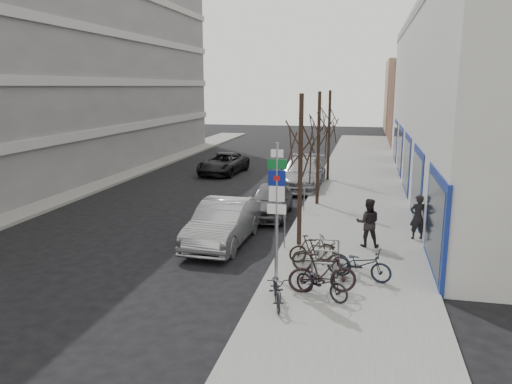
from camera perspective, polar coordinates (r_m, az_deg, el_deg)
The scene contains 25 objects.
ground at distance 15.56m, azimuth -6.54°, elevation -9.71°, with size 120.00×120.00×0.00m, color black.
sidewalk_east at distance 24.31m, azimuth 11.43°, elevation -1.70°, with size 5.00×70.00×0.15m, color slate.
sidewalk_west at distance 29.00m, azimuth -20.83°, elevation -0.04°, with size 3.00×70.00×0.15m, color slate.
brick_building_far at distance 54.28m, azimuth 21.49°, elevation 9.37°, with size 12.00×14.00×8.00m, color brown.
tan_building_far at distance 69.19m, azimuth 20.07°, elevation 10.28°, with size 13.00×12.00×9.00m, color #937A5B.
highway_sign_pole at distance 14.22m, azimuth 2.39°, elevation -1.33°, with size 0.55×0.10×4.20m.
bike_rack at distance 15.15m, azimuth 8.01°, elevation -7.70°, with size 0.66×2.26×0.83m.
tree_near at distance 17.36m, azimuth 5.16°, elevation 6.56°, with size 1.80×1.80×5.50m.
tree_mid at distance 23.80m, azimuth 7.22°, elevation 7.98°, with size 1.80×1.80×5.50m.
tree_far at distance 30.26m, azimuth 8.40°, elevation 8.80°, with size 1.80×1.80×5.50m.
meter_front at distance 17.53m, azimuth 3.29°, elevation -3.98°, with size 0.10×0.08×1.27m.
meter_mid at distance 22.81m, azimuth 5.52°, elevation -0.24°, with size 0.10×0.08×1.27m.
meter_back at distance 28.18m, azimuth 6.91°, elevation 2.08°, with size 0.10×0.08×1.27m.
bike_near_left at distance 13.18m, azimuth 2.43°, elevation -10.70°, with size 0.50×1.65×1.01m, color black.
bike_near_right at distance 13.96m, azimuth 7.61°, elevation -9.13°, with size 0.57×1.90×1.16m, color black.
bike_mid_curb at distance 15.08m, azimuth 11.94°, elevation -7.77°, with size 0.55×1.81×1.11m, color black.
bike_mid_inner at distance 15.35m, azimuth 7.37°, elevation -7.28°, with size 0.53×1.78×1.08m, color black.
bike_far_curb at distance 13.68m, azimuth 7.53°, elevation -9.90°, with size 0.50×1.66×1.02m, color black.
bike_far_inner at distance 16.29m, azimuth 6.42°, elevation -6.38°, with size 0.46×1.54×0.93m, color black.
parked_car_front at distance 18.41m, azimuth -3.78°, elevation -3.54°, with size 1.71×4.91×1.62m, color #939397.
parked_car_mid at distance 22.33m, azimuth 1.62°, elevation -0.95°, with size 1.72×4.29×1.46m, color #535258.
parked_car_back at distance 28.72m, azimuth 5.29°, elevation 2.15°, with size 2.35×5.79×1.68m, color #99999E.
lane_car at distance 33.35m, azimuth -3.76°, elevation 3.29°, with size 2.29×4.97×1.38m, color black.
pedestrian_near at distance 19.43m, azimuth 18.00°, elevation -2.73°, with size 0.61×0.40×1.69m, color black.
pedestrian_far at distance 18.06m, azimuth 12.68°, elevation -3.40°, with size 0.65×0.44×1.76m, color black.
Camera 1 is at (4.82, -13.64, 5.74)m, focal length 35.00 mm.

